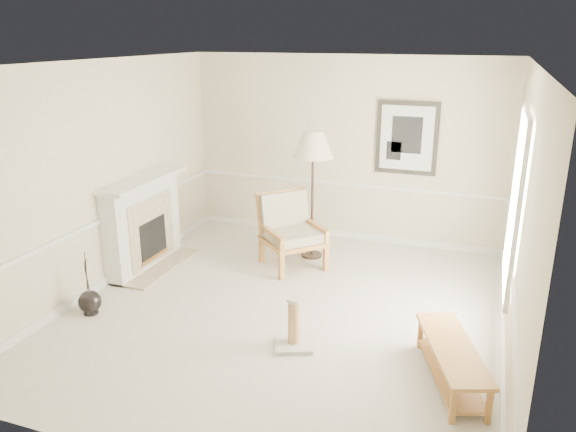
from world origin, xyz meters
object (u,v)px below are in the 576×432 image
(floor_vase, at_px, (90,302))
(floor_lamp, at_px, (313,148))
(armchair, at_px, (289,227))
(scratching_post, at_px, (294,331))
(bench, at_px, (452,358))

(floor_vase, distance_m, floor_lamp, 3.60)
(armchair, bearing_deg, floor_lamp, 14.04)
(armchair, height_order, scratching_post, armchair)
(floor_vase, height_order, scratching_post, floor_vase)
(armchair, distance_m, scratching_post, 2.30)
(floor_vase, height_order, bench, floor_vase)
(armchair, height_order, floor_lamp, floor_lamp)
(floor_lamp, bearing_deg, floor_vase, -126.21)
(bench, height_order, scratching_post, scratching_post)
(floor_lamp, xyz_separation_m, bench, (2.22, -2.59, -1.39))
(armchair, distance_m, bench, 3.31)
(floor_vase, bearing_deg, floor_lamp, 53.79)
(floor_vase, relative_size, bench, 0.57)
(floor_vase, relative_size, scratching_post, 1.41)
(scratching_post, bearing_deg, floor_vase, -176.85)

